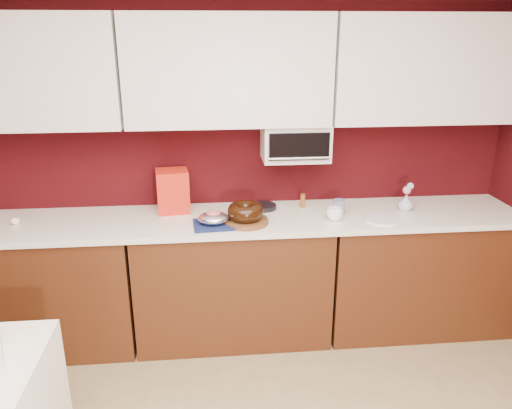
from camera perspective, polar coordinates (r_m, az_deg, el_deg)
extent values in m
cube|color=#37070A|center=(3.56, -3.15, 5.58)|extent=(4.00, 0.02, 2.50)
cube|color=#47220E|center=(3.75, -23.71, -8.78)|extent=(1.31, 0.58, 0.86)
cube|color=#47220E|center=(3.56, -2.68, -8.55)|extent=(1.31, 0.58, 0.86)
cube|color=#47220E|center=(3.86, 17.69, -7.25)|extent=(1.31, 0.58, 0.86)
cube|color=white|center=(3.38, -2.79, -1.77)|extent=(4.00, 0.62, 0.04)
cube|color=white|center=(3.51, -26.16, 13.44)|extent=(1.31, 0.33, 0.70)
cube|color=white|center=(3.31, -3.21, 15.05)|extent=(1.31, 0.33, 0.70)
cube|color=white|center=(3.62, 19.11, 14.43)|extent=(1.31, 0.33, 0.70)
cube|color=white|center=(3.44, 4.48, 7.20)|extent=(0.45, 0.30, 0.25)
cube|color=black|center=(3.29, 4.96, 6.62)|extent=(0.40, 0.02, 0.18)
cylinder|color=silver|center=(3.29, 4.97, 5.29)|extent=(0.42, 0.02, 0.02)
cylinder|color=brown|center=(3.26, -1.20, -1.92)|extent=(0.40, 0.40, 0.03)
torus|color=black|center=(3.23, -1.20, -0.83)|extent=(0.24, 0.24, 0.10)
cube|color=#14204C|center=(3.22, -4.86, -2.31)|extent=(0.27, 0.23, 0.02)
ellipsoid|color=white|center=(3.21, -4.88, -1.56)|extent=(0.23, 0.20, 0.07)
ellipsoid|color=#C36159|center=(3.20, -4.89, -1.14)|extent=(0.11, 0.09, 0.06)
cube|color=#B20B16|center=(3.48, -9.49, 1.55)|extent=(0.24, 0.22, 0.29)
cylinder|color=black|center=(3.52, 0.88, -0.25)|extent=(0.19, 0.19, 0.03)
imported|color=white|center=(3.34, 8.98, -0.94)|extent=(0.11, 0.11, 0.10)
cylinder|color=navy|center=(3.46, 9.43, -0.26)|extent=(0.11, 0.11, 0.10)
imported|color=silver|center=(3.63, 16.74, 0.30)|extent=(0.10, 0.10, 0.12)
sphere|color=pink|center=(3.60, 16.87, 1.59)|extent=(0.06, 0.06, 0.06)
sphere|color=#93B9EC|center=(3.63, 17.23, 2.02)|extent=(0.05, 0.05, 0.05)
cylinder|color=white|center=(3.41, 14.14, -1.68)|extent=(0.25, 0.25, 0.01)
cylinder|color=brown|center=(3.56, 5.36, 0.45)|extent=(0.04, 0.04, 0.10)
ellipsoid|color=white|center=(3.59, -25.83, -1.73)|extent=(0.07, 0.07, 0.05)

